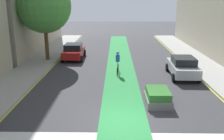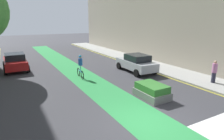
{
  "view_description": "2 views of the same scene",
  "coord_description": "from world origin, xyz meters",
  "px_view_note": "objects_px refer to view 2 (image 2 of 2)",
  "views": [
    {
      "loc": [
        -0.32,
        -10.98,
        5.68
      ],
      "look_at": [
        -0.59,
        4.8,
        1.26
      ],
      "focal_mm": 39.74,
      "sensor_mm": 36.0,
      "label": 1
    },
    {
      "loc": [
        -5.2,
        -6.06,
        4.47
      ],
      "look_at": [
        0.38,
        3.98,
        1.5
      ],
      "focal_mm": 30.99,
      "sensor_mm": 36.0,
      "label": 2
    }
  ],
  "objects_px": {
    "car_silver_right_far": "(136,63)",
    "cyclist_in_lane": "(80,66)",
    "car_red_left_far": "(15,62)",
    "median_planter": "(152,91)",
    "pedestrian_sidewalk_right_a": "(214,72)"
  },
  "relations": [
    {
      "from": "car_red_left_far",
      "to": "cyclist_in_lane",
      "type": "relative_size",
      "value": 2.28
    },
    {
      "from": "pedestrian_sidewalk_right_a",
      "to": "median_planter",
      "type": "bearing_deg",
      "value": 177.56
    },
    {
      "from": "car_red_left_far",
      "to": "median_planter",
      "type": "bearing_deg",
      "value": -59.38
    },
    {
      "from": "pedestrian_sidewalk_right_a",
      "to": "median_planter",
      "type": "xyz_separation_m",
      "value": [
        -5.45,
        0.23,
        -0.55
      ]
    },
    {
      "from": "car_silver_right_far",
      "to": "car_red_left_far",
      "type": "bearing_deg",
      "value": 148.1
    },
    {
      "from": "median_planter",
      "to": "car_silver_right_far",
      "type": "bearing_deg",
      "value": 62.82
    },
    {
      "from": "car_red_left_far",
      "to": "median_planter",
      "type": "height_order",
      "value": "car_red_left_far"
    },
    {
      "from": "car_silver_right_far",
      "to": "cyclist_in_lane",
      "type": "distance_m",
      "value": 5.04
    },
    {
      "from": "pedestrian_sidewalk_right_a",
      "to": "median_planter",
      "type": "relative_size",
      "value": 0.79
    },
    {
      "from": "cyclist_in_lane",
      "to": "pedestrian_sidewalk_right_a",
      "type": "bearing_deg",
      "value": -38.86
    },
    {
      "from": "cyclist_in_lane",
      "to": "median_planter",
      "type": "height_order",
      "value": "cyclist_in_lane"
    },
    {
      "from": "median_planter",
      "to": "pedestrian_sidewalk_right_a",
      "type": "bearing_deg",
      "value": -2.44
    },
    {
      "from": "car_red_left_far",
      "to": "median_planter",
      "type": "relative_size",
      "value": 2.09
    },
    {
      "from": "cyclist_in_lane",
      "to": "median_planter",
      "type": "bearing_deg",
      "value": -69.38
    },
    {
      "from": "car_silver_right_far",
      "to": "pedestrian_sidewalk_right_a",
      "type": "relative_size",
      "value": 2.67
    }
  ]
}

